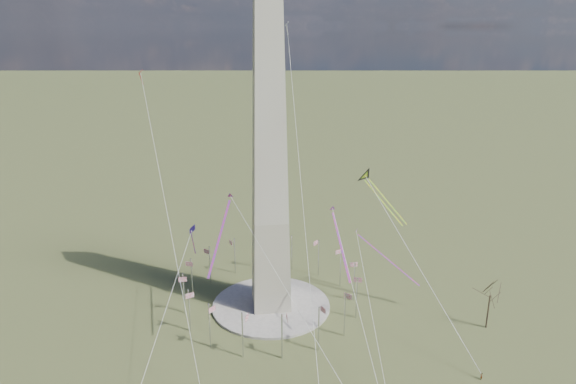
{
  "coord_description": "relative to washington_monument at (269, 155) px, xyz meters",
  "views": [
    {
      "loc": [
        -14.26,
        -138.46,
        81.98
      ],
      "look_at": [
        5.23,
        0.0,
        36.76
      ],
      "focal_mm": 32.0,
      "sensor_mm": 36.0,
      "label": 1
    }
  ],
  "objects": [
    {
      "name": "tree_near",
      "position": [
        59.62,
        -20.03,
        -36.93
      ],
      "size": [
        8.83,
        8.83,
        15.45
      ],
      "color": "#4C382E",
      "rests_on": "ground"
    },
    {
      "name": "kite_streamer_right",
      "position": [
        33.46,
        1.15,
        -31.81
      ],
      "size": [
        17.99,
        13.78,
        14.72
      ],
      "rotation": [
        0.0,
        0.0,
        4.08
      ],
      "color": "red",
      "rests_on": "ground"
    },
    {
      "name": "kite_small_red",
      "position": [
        -37.23,
        31.14,
        19.85
      ],
      "size": [
        1.46,
        2.2,
        4.71
      ],
      "rotation": [
        0.0,
        0.0,
        2.54
      ],
      "color": "red",
      "rests_on": "ground"
    },
    {
      "name": "kite_small_white",
      "position": [
        11.3,
        46.01,
        34.52
      ],
      "size": [
        1.39,
        2.11,
        4.56
      ],
      "rotation": [
        0.0,
        0.0,
        2.57
      ],
      "color": "silver",
      "rests_on": "ground"
    },
    {
      "name": "plaza",
      "position": [
        0.0,
        0.0,
        -47.55
      ],
      "size": [
        36.0,
        36.0,
        0.8
      ],
      "primitive_type": "cylinder",
      "color": "#B8B0A8",
      "rests_on": "ground"
    },
    {
      "name": "kite_streamer_mid",
      "position": [
        -13.61,
        -7.78,
        -16.64
      ],
      "size": [
        8.16,
        22.08,
        15.63
      ],
      "rotation": [
        0.0,
        0.0,
        2.83
      ],
      "color": "red",
      "rests_on": "ground"
    },
    {
      "name": "ground",
      "position": [
        0.0,
        0.0,
        -47.95
      ],
      "size": [
        2000.0,
        2000.0,
        0.0
      ],
      "primitive_type": "plane",
      "color": "#435229",
      "rests_on": "ground"
    },
    {
      "name": "flagpole_ring",
      "position": [
        -0.0,
        -0.0,
        -40.68
      ],
      "size": [
        54.4,
        54.4,
        13.0
      ],
      "color": "silver",
      "rests_on": "ground"
    },
    {
      "name": "washington_monument",
      "position": [
        0.0,
        0.0,
        0.0
      ],
      "size": [
        15.56,
        15.56,
        100.0
      ],
      "color": "beige",
      "rests_on": "plaza"
    },
    {
      "name": "kite_delta_black",
      "position": [
        29.73,
        3.24,
        -9.26
      ],
      "size": [
        12.83,
        16.51,
        14.2
      ],
      "rotation": [
        0.0,
        0.0,
        3.72
      ],
      "color": "black",
      "rests_on": "ground"
    },
    {
      "name": "kite_diamond_purple",
      "position": [
        -22.5,
        1.52,
        -22.76
      ],
      "size": [
        1.84,
        3.11,
        9.58
      ],
      "rotation": [
        0.0,
        0.0,
        2.89
      ],
      "color": "navy",
      "rests_on": "ground"
    },
    {
      "name": "person_east",
      "position": [
        46.97,
        -41.21,
        -47.03
      ],
      "size": [
        0.81,
        0.75,
        1.85
      ],
      "primitive_type": "imported",
      "rotation": [
        0.0,
        0.0,
        3.77
      ],
      "color": "gray",
      "rests_on": "ground"
    },
    {
      "name": "kite_streamer_left",
      "position": [
        17.69,
        -10.95,
        -20.39
      ],
      "size": [
        1.93,
        20.58,
        14.13
      ],
      "rotation": [
        0.0,
        0.0,
        3.16
      ],
      "color": "red",
      "rests_on": "ground"
    }
  ]
}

